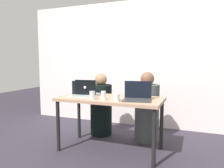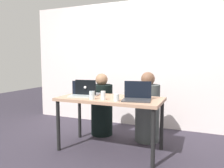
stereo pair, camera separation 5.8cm
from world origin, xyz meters
name	(u,v)px [view 2 (the right image)]	position (x,y,z in m)	size (l,w,h in m)	color
ground_plane	(110,150)	(0.00, 0.00, 0.00)	(12.00, 12.00, 0.00)	#322D39
back_wall	(138,64)	(0.00, 1.34, 1.18)	(4.50, 0.10, 2.35)	silver
desk	(110,103)	(0.00, 0.00, 0.66)	(1.41, 0.67, 0.74)	tan
person_on_left	(102,108)	(-0.39, 0.55, 0.46)	(0.43, 0.43, 1.03)	black
person_on_right	(147,111)	(0.39, 0.55, 0.48)	(0.47, 0.47, 1.07)	#474E4E
laptop_front_right	(137,96)	(0.39, -0.06, 0.79)	(0.39, 0.30, 0.24)	#36363A
laptop_front_left	(81,93)	(-0.42, -0.05, 0.79)	(0.35, 0.28, 0.21)	#AEB9B9
laptop_back_left	(88,92)	(-0.39, 0.08, 0.79)	(0.34, 0.29, 0.23)	silver
water_glass_center	(103,96)	(-0.02, -0.19, 0.79)	(0.06, 0.06, 0.11)	white
water_glass_left	(92,96)	(-0.16, -0.22, 0.79)	(0.07, 0.07, 0.11)	silver
water_glass_right	(116,98)	(0.17, -0.21, 0.78)	(0.07, 0.07, 0.09)	silver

